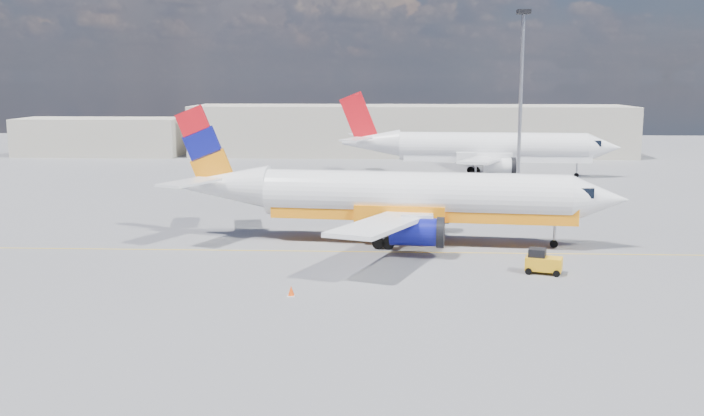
{
  "coord_description": "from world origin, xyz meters",
  "views": [
    {
      "loc": [
        1.64,
        -52.82,
        12.63
      ],
      "look_at": [
        -0.93,
        1.41,
        3.5
      ],
      "focal_mm": 40.0,
      "sensor_mm": 36.0,
      "label": 1
    }
  ],
  "objects_px": {
    "main_jet": "(401,198)",
    "traffic_cone": "(291,291)",
    "second_jet": "(483,148)",
    "gse_tug": "(543,262)"
  },
  "relations": [
    {
      "from": "main_jet",
      "to": "traffic_cone",
      "type": "xyz_separation_m",
      "value": [
        -6.54,
        -15.19,
        -3.21
      ]
    },
    {
      "from": "second_jet",
      "to": "traffic_cone",
      "type": "bearing_deg",
      "value": -104.37
    },
    {
      "from": "traffic_cone",
      "to": "main_jet",
      "type": "bearing_deg",
      "value": 66.71
    },
    {
      "from": "main_jet",
      "to": "second_jet",
      "type": "relative_size",
      "value": 0.98
    },
    {
      "from": "main_jet",
      "to": "second_jet",
      "type": "xyz_separation_m",
      "value": [
        11.06,
        41.11,
        0.08
      ]
    },
    {
      "from": "main_jet",
      "to": "traffic_cone",
      "type": "height_order",
      "value": "main_jet"
    },
    {
      "from": "second_jet",
      "to": "traffic_cone",
      "type": "height_order",
      "value": "second_jet"
    },
    {
      "from": "main_jet",
      "to": "traffic_cone",
      "type": "bearing_deg",
      "value": -106.95
    },
    {
      "from": "second_jet",
      "to": "gse_tug",
      "type": "distance_m",
      "value": 50.37
    },
    {
      "from": "second_jet",
      "to": "gse_tug",
      "type": "bearing_deg",
      "value": -89.25
    }
  ]
}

